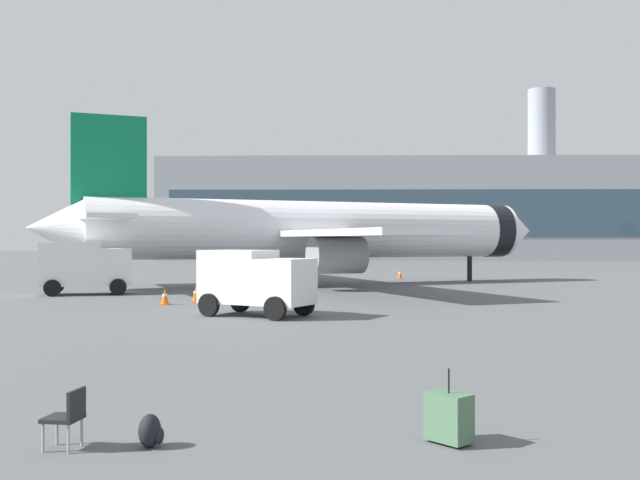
{
  "coord_description": "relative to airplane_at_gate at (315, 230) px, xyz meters",
  "views": [
    {
      "loc": [
        0.3,
        -4.78,
        2.98
      ],
      "look_at": [
        -0.34,
        26.34,
        3.0
      ],
      "focal_mm": 40.9,
      "sensor_mm": 36.0,
      "label": 1
    }
  ],
  "objects": [
    {
      "name": "service_truck",
      "position": [
        -12.43,
        -8.74,
        -2.05
      ],
      "size": [
        5.23,
        3.64,
        2.9
      ],
      "color": "white",
      "rests_on": "ground"
    },
    {
      "name": "gate_chair",
      "position": [
        -2.46,
        -38.28,
        -3.16
      ],
      "size": [
        0.54,
        0.54,
        0.86
      ],
      "color": "black",
      "rests_on": "ground"
    },
    {
      "name": "airplane_at_gate",
      "position": [
        0.0,
        0.0,
        0.0
      ],
      "size": [
        34.05,
        31.26,
        10.5
      ],
      "color": "white",
      "rests_on": "ground"
    },
    {
      "name": "rolling_suitcase",
      "position": [
        3.03,
        -37.87,
        -3.27
      ],
      "size": [
        0.73,
        0.74,
        1.1
      ],
      "color": "#476B4C",
      "rests_on": "ground"
    },
    {
      "name": "safety_cone_mid",
      "position": [
        -5.36,
        -13.57,
        -3.25
      ],
      "size": [
        0.44,
        0.44,
        0.83
      ],
      "color": "#F2590C",
      "rests_on": "ground"
    },
    {
      "name": "safety_cone_far",
      "position": [
        6.44,
        8.33,
        -3.29
      ],
      "size": [
        0.44,
        0.44,
        0.73
      ],
      "color": "#F2590C",
      "rests_on": "ground"
    },
    {
      "name": "safety_cone_near",
      "position": [
        -5.81,
        2.85,
        -3.33
      ],
      "size": [
        0.44,
        0.44,
        0.66
      ],
      "color": "#F2590C",
      "rests_on": "ground"
    },
    {
      "name": "traveller_backpack",
      "position": [
        -1.29,
        -38.16,
        -3.42
      ],
      "size": [
        0.36,
        0.4,
        0.48
      ],
      "color": "black",
      "rests_on": "ground"
    },
    {
      "name": "terminal_building",
      "position": [
        19.26,
        71.01,
        4.28
      ],
      "size": [
        89.76,
        22.42,
        27.66
      ],
      "color": "gray",
      "rests_on": "ground"
    },
    {
      "name": "safety_cone_outer",
      "position": [
        -6.53,
        -14.99,
        -3.28
      ],
      "size": [
        0.44,
        0.44,
        0.76
      ],
      "color": "#F2590C",
      "rests_on": "ground"
    },
    {
      "name": "cargo_van",
      "position": [
        -1.79,
        -19.94,
        -2.21
      ],
      "size": [
        4.82,
        3.91,
        2.6
      ],
      "color": "white",
      "rests_on": "ground"
    }
  ]
}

